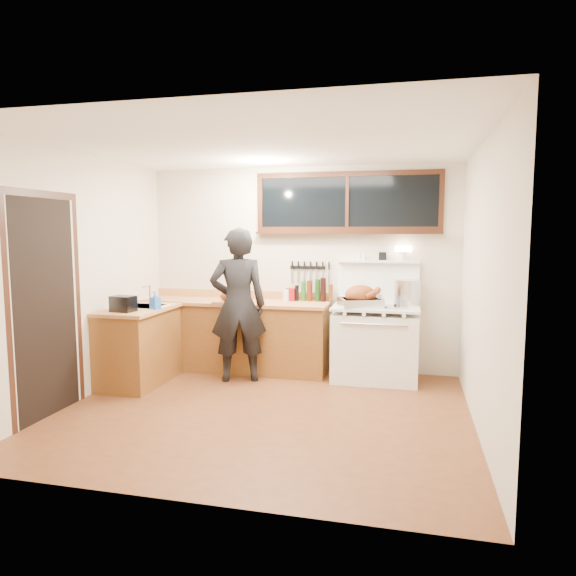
% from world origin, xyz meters
% --- Properties ---
extents(ground_plane, '(4.00, 3.50, 0.02)m').
position_xyz_m(ground_plane, '(0.00, 0.00, -0.01)').
color(ground_plane, '#562C16').
extents(room_shell, '(4.10, 3.60, 2.65)m').
position_xyz_m(room_shell, '(0.00, 0.00, 1.65)').
color(room_shell, beige).
rests_on(room_shell, ground).
extents(counter_back, '(2.44, 0.64, 1.00)m').
position_xyz_m(counter_back, '(-0.80, 1.45, 0.45)').
color(counter_back, brown).
rests_on(counter_back, ground).
extents(counter_left, '(0.64, 1.09, 0.90)m').
position_xyz_m(counter_left, '(-1.70, 0.62, 0.45)').
color(counter_left, brown).
rests_on(counter_left, ground).
extents(sink_unit, '(0.50, 0.45, 0.37)m').
position_xyz_m(sink_unit, '(-1.68, 0.70, 0.85)').
color(sink_unit, white).
rests_on(sink_unit, counter_left).
extents(vintage_stove, '(1.02, 0.74, 1.60)m').
position_xyz_m(vintage_stove, '(1.00, 1.41, 0.47)').
color(vintage_stove, white).
rests_on(vintage_stove, ground).
extents(back_window, '(2.32, 0.13, 0.77)m').
position_xyz_m(back_window, '(0.60, 1.72, 2.06)').
color(back_window, black).
rests_on(back_window, room_shell).
extents(left_doorway, '(0.02, 1.04, 2.17)m').
position_xyz_m(left_doorway, '(-1.99, -0.55, 1.09)').
color(left_doorway, black).
rests_on(left_doorway, ground).
extents(knife_strip, '(0.52, 0.03, 0.28)m').
position_xyz_m(knife_strip, '(0.12, 1.73, 1.31)').
color(knife_strip, black).
rests_on(knife_strip, room_shell).
extents(man, '(0.78, 0.64, 1.83)m').
position_xyz_m(man, '(-0.59, 0.99, 0.91)').
color(man, black).
rests_on(man, ground).
extents(soap_bottle, '(0.12, 0.12, 0.21)m').
position_xyz_m(soap_bottle, '(-1.43, 0.54, 1.00)').
color(soap_bottle, blue).
rests_on(soap_bottle, counter_left).
extents(toaster, '(0.27, 0.21, 0.18)m').
position_xyz_m(toaster, '(-1.70, 0.32, 0.99)').
color(toaster, black).
rests_on(toaster, counter_left).
extents(cutting_board, '(0.43, 0.35, 0.14)m').
position_xyz_m(cutting_board, '(-0.82, 1.28, 0.95)').
color(cutting_board, '#BA7D4A').
rests_on(cutting_board, counter_back).
extents(roast_turkey, '(0.58, 0.51, 0.26)m').
position_xyz_m(roast_turkey, '(0.83, 1.29, 1.00)').
color(roast_turkey, silver).
rests_on(roast_turkey, vintage_stove).
extents(stockpot, '(0.40, 0.40, 0.30)m').
position_xyz_m(stockpot, '(1.36, 1.57, 1.05)').
color(stockpot, silver).
rests_on(stockpot, vintage_stove).
extents(saucepan, '(0.19, 0.30, 0.12)m').
position_xyz_m(saucepan, '(0.97, 1.53, 0.96)').
color(saucepan, silver).
rests_on(saucepan, vintage_stove).
extents(pot_lid, '(0.33, 0.33, 0.04)m').
position_xyz_m(pot_lid, '(1.23, 1.31, 0.91)').
color(pot_lid, silver).
rests_on(pot_lid, vintage_stove).
extents(coffee_tin, '(0.12, 0.10, 0.16)m').
position_xyz_m(coffee_tin, '(-0.09, 1.60, 0.98)').
color(coffee_tin, maroon).
rests_on(coffee_tin, counter_back).
extents(pitcher, '(0.09, 0.09, 0.15)m').
position_xyz_m(pitcher, '(-0.15, 1.57, 0.98)').
color(pitcher, white).
rests_on(pitcher, counter_back).
extents(bottle_cluster, '(0.58, 0.07, 0.30)m').
position_xyz_m(bottle_cluster, '(0.19, 1.63, 1.03)').
color(bottle_cluster, black).
rests_on(bottle_cluster, counter_back).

